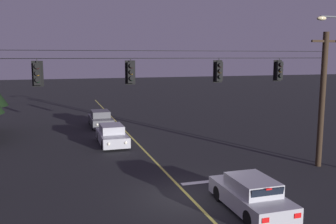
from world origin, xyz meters
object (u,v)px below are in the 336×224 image
car_oncoming_lead (112,135)px  traffic_light_centre (219,71)px  car_waiting_near_lane (251,195)px  traffic_light_right_inner (279,71)px  car_oncoming_trailing (101,119)px  traffic_light_leftmost (37,74)px  traffic_light_left_inner (131,73)px

car_oncoming_lead → traffic_light_centre: bearing=-64.7°
car_oncoming_lead → car_waiting_near_lane: bearing=-74.4°
traffic_light_right_inner → car_waiting_near_lane: 7.56m
traffic_light_right_inner → car_oncoming_trailing: bearing=115.4°
traffic_light_centre → car_oncoming_trailing: size_ratio=0.28×
traffic_light_centre → car_oncoming_trailing: traffic_light_centre is taller
traffic_light_leftmost → traffic_light_centre: same height
traffic_light_leftmost → traffic_light_centre: (8.55, 0.00, 0.00)m
traffic_light_leftmost → car_waiting_near_lane: bearing=-28.2°
traffic_light_right_inner → car_oncoming_lead: size_ratio=0.28×
traffic_light_leftmost → traffic_light_right_inner: bearing=0.0°
car_oncoming_lead → car_oncoming_trailing: size_ratio=1.00×
traffic_light_leftmost → traffic_light_left_inner: size_ratio=1.00×
traffic_light_centre → traffic_light_right_inner: same height
traffic_light_right_inner → car_oncoming_lead: bearing=131.0°
traffic_light_leftmost → car_oncoming_lead: 10.88m
traffic_light_right_inner → car_waiting_near_lane: (-3.95, -4.31, -4.79)m
traffic_light_leftmost → car_waiting_near_lane: size_ratio=0.28×
car_waiting_near_lane → car_oncoming_lead: bearing=105.6°
car_oncoming_lead → car_oncoming_trailing: bearing=89.4°
traffic_light_centre → car_waiting_near_lane: bearing=-96.5°
traffic_light_leftmost → car_oncoming_trailing: bearing=74.1°
car_waiting_near_lane → traffic_light_right_inner: bearing=47.5°
traffic_light_left_inner → traffic_light_centre: 4.46m
traffic_light_leftmost → traffic_light_centre: bearing=0.0°
traffic_light_centre → car_waiting_near_lane: size_ratio=0.28×
car_waiting_near_lane → car_oncoming_trailing: (-3.55, 20.13, -0.00)m
traffic_light_left_inner → car_oncoming_lead: traffic_light_left_inner is taller
traffic_light_left_inner → car_oncoming_trailing: 16.53m
traffic_light_leftmost → traffic_light_right_inner: size_ratio=1.00×
car_waiting_near_lane → car_oncoming_lead: (-3.62, 13.01, -0.00)m
car_oncoming_trailing → traffic_light_left_inner: bearing=-91.5°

